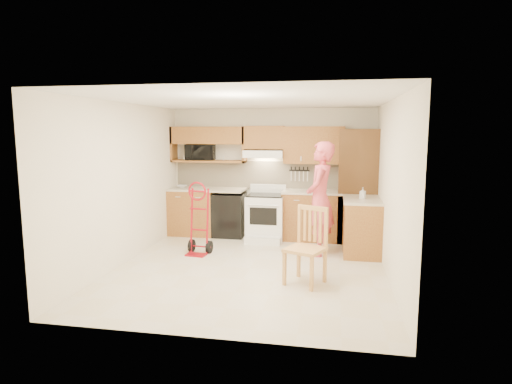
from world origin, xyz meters
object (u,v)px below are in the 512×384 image
(microwave, at_px, (201,152))
(dining_chair, at_px, (305,246))
(range, at_px, (265,213))
(person, at_px, (320,199))
(hand_truck, at_px, (198,222))

(microwave, height_order, dining_chair, microwave)
(range, xyz_separation_m, person, (1.05, -0.77, 0.43))
(dining_chair, bearing_deg, microwave, 154.58)
(range, bearing_deg, person, -36.40)
(hand_truck, height_order, dining_chair, hand_truck)
(range, bearing_deg, dining_chair, -67.97)
(hand_truck, relative_size, dining_chair, 1.06)
(microwave, relative_size, person, 0.30)
(microwave, bearing_deg, range, -20.24)
(person, xyz_separation_m, hand_truck, (-2.01, -0.37, -0.39))
(range, xyz_separation_m, hand_truck, (-0.96, -1.15, 0.04))
(range, height_order, dining_chair, dining_chair)
(person, height_order, dining_chair, person)
(microwave, relative_size, hand_truck, 0.51)
(hand_truck, bearing_deg, range, 56.51)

